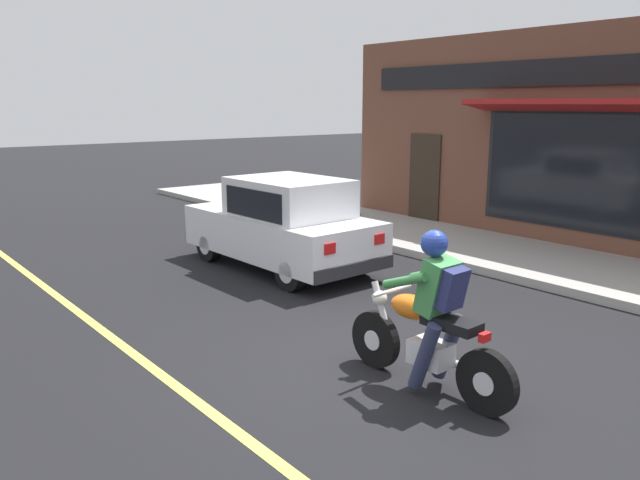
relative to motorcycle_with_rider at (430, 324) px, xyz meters
The scene contains 7 objects.
ground_plane 0.99m from the motorcycle_with_rider, 99.72° to the left, with size 80.00×80.00×0.00m, color black.
sidewalk_curb 6.42m from the motorcycle_with_rider, 35.44° to the left, with size 2.60×22.00×0.14m, color #9E9B93.
lane_stripe 4.23m from the motorcycle_with_rider, 117.39° to the left, with size 0.12×19.80×0.01m, color #D1C64C.
storefront_building 7.58m from the motorcycle_with_rider, 25.11° to the left, with size 1.25×9.61×4.20m.
motorcycle_with_rider is the anchor object (origin of this frame).
car_hatchback 4.97m from the motorcycle_with_rider, 70.94° to the left, with size 1.72×3.81×1.57m.
traffic_cone 9.12m from the motorcycle_with_rider, 53.02° to the left, with size 0.36×0.36×0.60m.
Camera 1 is at (-4.34, -4.50, 2.78)m, focal length 35.00 mm.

